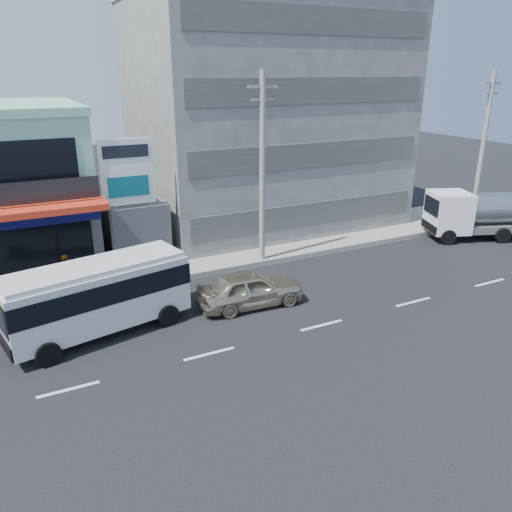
{
  "coord_description": "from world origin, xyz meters",
  "views": [
    {
      "loc": [
        -5.64,
        -15.25,
        9.92
      ],
      "look_at": [
        3.61,
        3.33,
        2.2
      ],
      "focal_mm": 35.0,
      "sensor_mm": 36.0,
      "label": 1
    }
  ],
  "objects_px": {
    "concrete_building": "(264,118)",
    "utility_pole_far": "(482,149)",
    "sedan": "(250,289)",
    "tanker_truck": "(484,213)",
    "satellite_dish": "(132,198)",
    "utility_pole_near": "(262,170)",
    "minibus": "(97,293)",
    "billboard": "(128,179)",
    "motorcycle_rider": "(70,288)"
  },
  "relations": [
    {
      "from": "tanker_truck",
      "to": "utility_pole_far",
      "type": "bearing_deg",
      "value": 53.82
    },
    {
      "from": "sedan",
      "to": "motorcycle_rider",
      "type": "bearing_deg",
      "value": 65.3
    },
    {
      "from": "utility_pole_near",
      "to": "sedan",
      "type": "relative_size",
      "value": 2.09
    },
    {
      "from": "satellite_dish",
      "to": "billboard",
      "type": "height_order",
      "value": "billboard"
    },
    {
      "from": "satellite_dish",
      "to": "utility_pole_near",
      "type": "distance_m",
      "value": 7.17
    },
    {
      "from": "motorcycle_rider",
      "to": "minibus",
      "type": "bearing_deg",
      "value": -77.86
    },
    {
      "from": "satellite_dish",
      "to": "sedan",
      "type": "xyz_separation_m",
      "value": [
        3.18,
        -7.97,
        -2.76
      ]
    },
    {
      "from": "concrete_building",
      "to": "tanker_truck",
      "type": "xyz_separation_m",
      "value": [
        10.45,
        -9.72,
        -5.4
      ]
    },
    {
      "from": "satellite_dish",
      "to": "sedan",
      "type": "height_order",
      "value": "satellite_dish"
    },
    {
      "from": "billboard",
      "to": "utility_pole_near",
      "type": "xyz_separation_m",
      "value": [
        6.5,
        -1.8,
        0.22
      ]
    },
    {
      "from": "utility_pole_far",
      "to": "billboard",
      "type": "bearing_deg",
      "value": 175.43
    },
    {
      "from": "minibus",
      "to": "utility_pole_near",
      "type": "bearing_deg",
      "value": 23.12
    },
    {
      "from": "utility_pole_near",
      "to": "motorcycle_rider",
      "type": "height_order",
      "value": "utility_pole_near"
    },
    {
      "from": "concrete_building",
      "to": "minibus",
      "type": "height_order",
      "value": "concrete_building"
    },
    {
      "from": "satellite_dish",
      "to": "utility_pole_far",
      "type": "relative_size",
      "value": 0.15
    },
    {
      "from": "sedan",
      "to": "tanker_truck",
      "type": "relative_size",
      "value": 0.61
    },
    {
      "from": "concrete_building",
      "to": "utility_pole_far",
      "type": "bearing_deg",
      "value": -32.35
    },
    {
      "from": "sedan",
      "to": "motorcycle_rider",
      "type": "xyz_separation_m",
      "value": [
        -7.18,
        3.77,
        -0.03
      ]
    },
    {
      "from": "utility_pole_far",
      "to": "sedan",
      "type": "relative_size",
      "value": 2.09
    },
    {
      "from": "concrete_building",
      "to": "minibus",
      "type": "xyz_separation_m",
      "value": [
        -13.28,
        -11.56,
        -5.23
      ]
    },
    {
      "from": "concrete_building",
      "to": "motorcycle_rider",
      "type": "bearing_deg",
      "value": -149.64
    },
    {
      "from": "satellite_dish",
      "to": "billboard",
      "type": "xyz_separation_m",
      "value": [
        -0.5,
        -1.8,
        1.35
      ]
    },
    {
      "from": "utility_pole_far",
      "to": "minibus",
      "type": "relative_size",
      "value": 1.35
    },
    {
      "from": "utility_pole_far",
      "to": "tanker_truck",
      "type": "height_order",
      "value": "utility_pole_far"
    },
    {
      "from": "satellite_dish",
      "to": "utility_pole_near",
      "type": "relative_size",
      "value": 0.15
    },
    {
      "from": "satellite_dish",
      "to": "minibus",
      "type": "bearing_deg",
      "value": -113.43
    },
    {
      "from": "utility_pole_far",
      "to": "satellite_dish",
      "type": "bearing_deg",
      "value": 170.71
    },
    {
      "from": "billboard",
      "to": "utility_pole_near",
      "type": "distance_m",
      "value": 6.75
    },
    {
      "from": "billboard",
      "to": "utility_pole_far",
      "type": "bearing_deg",
      "value": -4.57
    },
    {
      "from": "utility_pole_near",
      "to": "minibus",
      "type": "distance_m",
      "value": 10.64
    },
    {
      "from": "billboard",
      "to": "tanker_truck",
      "type": "relative_size",
      "value": 0.88
    },
    {
      "from": "tanker_truck",
      "to": "motorcycle_rider",
      "type": "distance_m",
      "value": 24.51
    },
    {
      "from": "utility_pole_near",
      "to": "utility_pole_far",
      "type": "xyz_separation_m",
      "value": [
        16.0,
        0.0,
        0.0
      ]
    },
    {
      "from": "utility_pole_near",
      "to": "utility_pole_far",
      "type": "distance_m",
      "value": 16.0
    },
    {
      "from": "utility_pole_far",
      "to": "tanker_truck",
      "type": "bearing_deg",
      "value": -126.18
    },
    {
      "from": "concrete_building",
      "to": "utility_pole_far",
      "type": "relative_size",
      "value": 1.6
    },
    {
      "from": "billboard",
      "to": "minibus",
      "type": "distance_m",
      "value": 7.13
    },
    {
      "from": "utility_pole_near",
      "to": "motorcycle_rider",
      "type": "relative_size",
      "value": 4.23
    },
    {
      "from": "concrete_building",
      "to": "utility_pole_far",
      "type": "height_order",
      "value": "concrete_building"
    },
    {
      "from": "billboard",
      "to": "utility_pole_far",
      "type": "xyz_separation_m",
      "value": [
        22.5,
        -1.8,
        0.22
      ]
    },
    {
      "from": "concrete_building",
      "to": "utility_pole_near",
      "type": "height_order",
      "value": "concrete_building"
    },
    {
      "from": "minibus",
      "to": "motorcycle_rider",
      "type": "distance_m",
      "value": 3.58
    },
    {
      "from": "billboard",
      "to": "tanker_truck",
      "type": "xyz_separation_m",
      "value": [
        20.95,
        -3.92,
        -3.33
      ]
    },
    {
      "from": "concrete_building",
      "to": "utility_pole_near",
      "type": "distance_m",
      "value": 8.79
    },
    {
      "from": "satellite_dish",
      "to": "billboard",
      "type": "distance_m",
      "value": 2.31
    },
    {
      "from": "concrete_building",
      "to": "utility_pole_far",
      "type": "xyz_separation_m",
      "value": [
        12.0,
        -7.6,
        -1.85
      ]
    },
    {
      "from": "sedan",
      "to": "tanker_truck",
      "type": "xyz_separation_m",
      "value": [
        17.27,
        2.25,
        0.78
      ]
    },
    {
      "from": "satellite_dish",
      "to": "minibus",
      "type": "relative_size",
      "value": 0.2
    },
    {
      "from": "concrete_building",
      "to": "satellite_dish",
      "type": "height_order",
      "value": "concrete_building"
    },
    {
      "from": "concrete_building",
      "to": "motorcycle_rider",
      "type": "xyz_separation_m",
      "value": [
        -14.0,
        -8.2,
        -6.22
      ]
    }
  ]
}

